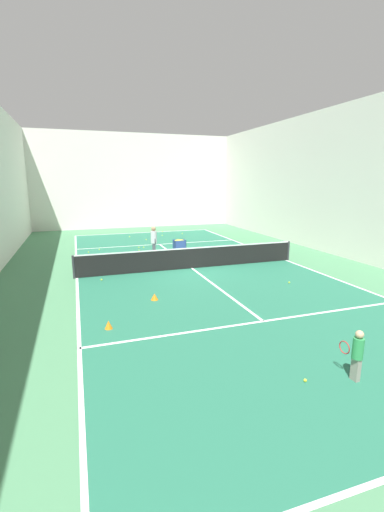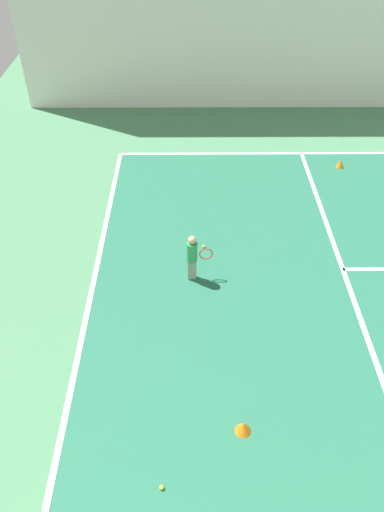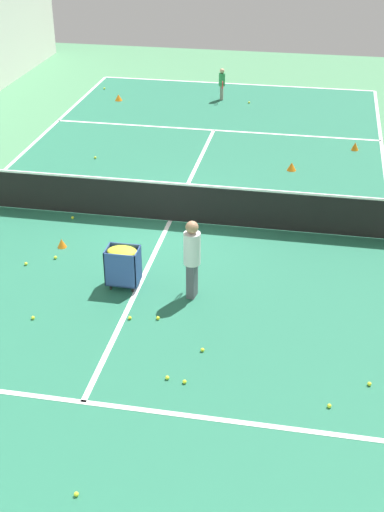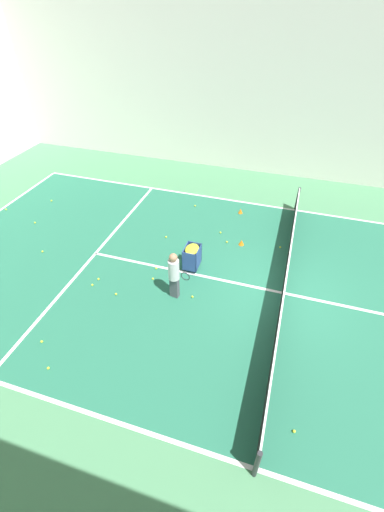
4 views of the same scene
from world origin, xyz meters
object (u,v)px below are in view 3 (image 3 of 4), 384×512
(ball_cart, at_px, (123,260))
(training_cone_1, at_px, (62,243))
(tennis_net, at_px, (170,201))
(coach_at_net, at_px, (192,254))
(player_near_baseline, at_px, (222,82))
(training_cone_0, at_px, (355,146))

(ball_cart, height_order, training_cone_1, ball_cart)
(ball_cart, xyz_separation_m, training_cone_1, (1.78, -1.33, -0.51))
(tennis_net, xyz_separation_m, coach_at_net, (-1.12, 3.12, 0.42))
(tennis_net, bearing_deg, training_cone_1, 39.29)
(player_near_baseline, bearing_deg, tennis_net, -2.11)
(coach_at_net, relative_size, training_cone_0, 6.93)
(player_near_baseline, distance_m, training_cone_1, 11.61)
(training_cone_1, bearing_deg, training_cone_0, -131.43)
(player_near_baseline, relative_size, training_cone_1, 5.45)
(player_near_baseline, height_order, coach_at_net, coach_at_net)
(coach_at_net, relative_size, ball_cart, 1.87)
(coach_at_net, xyz_separation_m, ball_cart, (1.41, -0.10, -0.32))
(player_near_baseline, xyz_separation_m, training_cone_0, (-4.58, 4.19, -0.51))
(ball_cart, bearing_deg, training_cone_0, -118.33)
(tennis_net, distance_m, training_cone_1, 2.71)
(coach_at_net, bearing_deg, training_cone_0, -12.06)
(tennis_net, bearing_deg, player_near_baseline, -88.59)
(training_cone_0, bearing_deg, training_cone_1, 48.57)
(coach_at_net, xyz_separation_m, training_cone_0, (-3.23, -8.69, -0.81))
(training_cone_0, height_order, training_cone_1, training_cone_0)
(tennis_net, relative_size, player_near_baseline, 9.57)
(ball_cart, distance_m, training_cone_1, 2.28)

